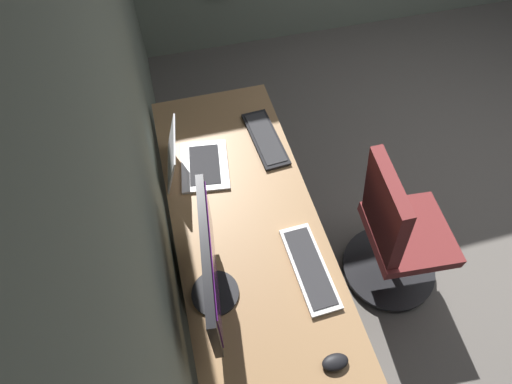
% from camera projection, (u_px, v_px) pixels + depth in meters
% --- Properties ---
extents(floor_plane, '(5.41, 5.41, 0.00)m').
position_uv_depth(floor_plane, '(503.00, 198.00, 2.90)').
color(floor_plane, '#59544F').
extents(wall_back, '(5.04, 0.10, 2.60)m').
position_uv_depth(wall_back, '(123.00, 128.00, 1.50)').
color(wall_back, slate).
rests_on(wall_back, ground).
extents(desk, '(1.83, 0.68, 0.73)m').
position_uv_depth(desk, '(246.00, 229.00, 1.99)').
color(desk, '#936D47').
rests_on(desk, ground).
extents(drawer_pedestal, '(0.40, 0.51, 0.69)m').
position_uv_depth(drawer_pedestal, '(248.00, 280.00, 2.17)').
color(drawer_pedestal, '#936D47').
rests_on(drawer_pedestal, ground).
extents(monitor_primary, '(0.57, 0.20, 0.45)m').
position_uv_depth(monitor_primary, '(210.00, 267.00, 1.52)').
color(monitor_primary, black).
rests_on(monitor_primary, desk).
extents(laptop_leftmost, '(0.36, 0.35, 0.23)m').
position_uv_depth(laptop_leftmost, '(192.00, 161.00, 2.08)').
color(laptop_leftmost, silver).
rests_on(laptop_leftmost, desk).
extents(keyboard_main, '(0.43, 0.17, 0.02)m').
position_uv_depth(keyboard_main, '(265.00, 139.00, 2.22)').
color(keyboard_main, black).
rests_on(keyboard_main, desk).
extents(keyboard_spare, '(0.42, 0.15, 0.02)m').
position_uv_depth(keyboard_spare, '(310.00, 267.00, 1.79)').
color(keyboard_spare, silver).
rests_on(keyboard_spare, desk).
extents(mouse_main, '(0.06, 0.10, 0.03)m').
position_uv_depth(mouse_main, '(335.00, 362.00, 1.56)').
color(mouse_main, black).
rests_on(mouse_main, desk).
extents(office_chair, '(0.56, 0.57, 0.97)m').
position_uv_depth(office_chair, '(395.00, 236.00, 2.20)').
color(office_chair, maroon).
rests_on(office_chair, ground).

